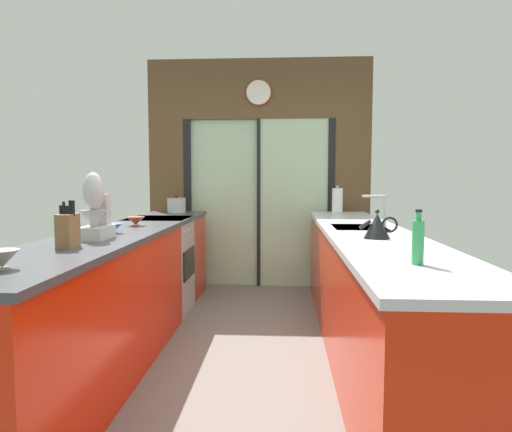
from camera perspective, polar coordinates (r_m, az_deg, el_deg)
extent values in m
cube|color=slate|center=(3.88, -1.12, -15.01)|extent=(5.04, 7.60, 0.02)
cube|color=brown|center=(5.55, 0.36, 15.67)|extent=(2.64, 0.08, 0.70)
cube|color=#B2D1AD|center=(5.51, -4.00, 1.62)|extent=(0.80, 0.02, 2.00)
cube|color=#B2D1AD|center=(5.43, 4.77, 1.57)|extent=(0.80, 0.02, 2.00)
cube|color=black|center=(5.57, -8.53, 1.61)|extent=(0.08, 0.10, 2.00)
cube|color=black|center=(5.48, 9.38, 1.55)|extent=(0.08, 0.10, 2.00)
cube|color=black|center=(5.45, 0.35, 1.60)|extent=(0.04, 0.10, 2.00)
cube|color=brown|center=(5.62, -11.02, 1.61)|extent=(0.42, 0.08, 2.00)
cube|color=brown|center=(5.51, 11.97, 1.53)|extent=(0.42, 0.08, 2.00)
cylinder|color=white|center=(5.48, 0.32, 15.28)|extent=(0.28, 0.03, 0.28)
torus|color=#DB4C23|center=(5.48, 0.32, 15.28)|extent=(0.30, 0.02, 0.30)
cube|color=red|center=(3.09, -20.04, -11.74)|extent=(0.58, 2.55, 0.88)
cube|color=red|center=(5.13, -10.21, -4.97)|extent=(0.58, 0.65, 0.88)
cube|color=#3D3D42|center=(3.57, -16.27, -1.89)|extent=(0.62, 3.80, 0.04)
cube|color=red|center=(3.50, 13.68, -9.62)|extent=(0.58, 3.80, 0.88)
cube|color=#BCBCC1|center=(3.42, 13.84, -2.13)|extent=(0.62, 3.80, 0.04)
cube|color=#B7BABC|center=(3.66, 12.82, -1.74)|extent=(0.40, 0.48, 0.05)
cylinder|color=#B7BABC|center=(3.69, 15.93, 0.60)|extent=(0.02, 0.02, 0.25)
cylinder|color=#B7BABC|center=(3.66, 14.60, 2.42)|extent=(0.18, 0.02, 0.02)
cube|color=#B7BABC|center=(4.54, -12.08, -6.29)|extent=(0.58, 0.60, 0.88)
cube|color=black|center=(4.46, -8.41, -5.90)|extent=(0.01, 0.48, 0.28)
cube|color=black|center=(4.47, -12.18, -0.43)|extent=(0.58, 0.60, 0.03)
cylinder|color=#B7BABC|center=(4.24, -8.89, -2.10)|extent=(0.02, 0.04, 0.04)
cylinder|color=#B7BABC|center=(4.41, -8.40, -1.82)|extent=(0.02, 0.04, 0.04)
cylinder|color=#B7BABC|center=(4.59, -7.94, -1.56)|extent=(0.02, 0.04, 0.04)
cylinder|color=gray|center=(2.20, -29.30, -5.78)|extent=(0.06, 0.06, 0.01)
cone|color=gray|center=(2.19, -29.34, -4.71)|extent=(0.14, 0.14, 0.08)
cylinder|color=teal|center=(3.30, -17.59, -2.04)|extent=(0.06, 0.06, 0.01)
cone|color=teal|center=(3.30, -17.60, -1.44)|extent=(0.14, 0.14, 0.06)
cylinder|color=#BC4C38|center=(3.77, -14.88, -1.16)|extent=(0.07, 0.07, 0.01)
cone|color=#BC4C38|center=(3.76, -14.89, -0.59)|extent=(0.14, 0.14, 0.07)
cube|color=brown|center=(2.70, -22.59, -1.75)|extent=(0.08, 0.14, 0.19)
cylinder|color=black|center=(2.70, -23.35, 0.64)|extent=(0.02, 0.02, 0.06)
cylinder|color=black|center=(2.69, -23.02, 0.85)|extent=(0.02, 0.02, 0.08)
cylinder|color=black|center=(2.69, -22.67, 0.62)|extent=(0.02, 0.02, 0.06)
cylinder|color=black|center=(2.68, -22.33, 0.94)|extent=(0.02, 0.02, 0.09)
cylinder|color=black|center=(2.67, -21.98, 0.93)|extent=(0.02, 0.02, 0.08)
cube|color=#B7BABC|center=(3.03, -19.55, -2.00)|extent=(0.17, 0.26, 0.08)
cube|color=#B7BABC|center=(3.11, -18.90, 0.77)|extent=(0.10, 0.08, 0.20)
ellipsoid|color=#B7BABC|center=(3.00, -19.76, 2.91)|extent=(0.13, 0.12, 0.24)
cone|color=#B7BABC|center=(2.99, -19.81, -0.55)|extent=(0.15, 0.15, 0.13)
cylinder|color=#B7BABC|center=(5.11, -9.97, 1.26)|extent=(0.20, 0.20, 0.15)
cylinder|color=#B7BABC|center=(5.10, -9.98, 2.17)|extent=(0.20, 0.20, 0.01)
sphere|color=black|center=(5.10, -9.98, 2.35)|extent=(0.03, 0.03, 0.03)
cone|color=black|center=(2.99, 14.98, -1.22)|extent=(0.17, 0.17, 0.16)
sphere|color=black|center=(2.98, 15.02, 0.54)|extent=(0.03, 0.03, 0.03)
cylinder|color=black|center=(2.97, 13.57, -1.06)|extent=(0.08, 0.02, 0.07)
torus|color=black|center=(3.00, 16.46, -1.06)|extent=(0.10, 0.01, 0.10)
cylinder|color=#339E56|center=(2.14, 19.69, -3.18)|extent=(0.05, 0.05, 0.20)
cylinder|color=#339E56|center=(2.13, 19.78, -0.04)|extent=(0.02, 0.02, 0.04)
cylinder|color=black|center=(2.12, 19.80, 0.63)|extent=(0.03, 0.03, 0.01)
cylinder|color=#B7BABC|center=(5.09, 10.17, 0.46)|extent=(0.13, 0.13, 0.01)
cylinder|color=white|center=(5.08, 10.19, 1.99)|extent=(0.12, 0.12, 0.26)
sphere|color=#B7BABC|center=(5.08, 10.21, 3.62)|extent=(0.03, 0.03, 0.03)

